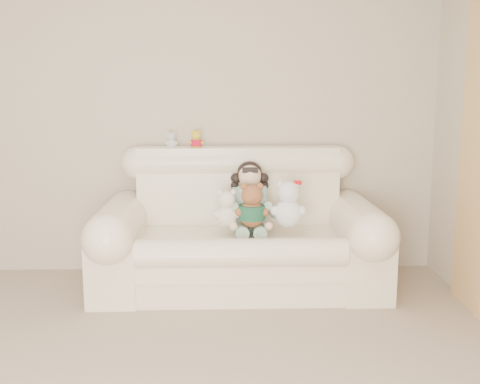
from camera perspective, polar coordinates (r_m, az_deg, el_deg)
name	(u,v)px	position (r m, az deg, el deg)	size (l,w,h in m)	color
wall_back	(156,111)	(4.60, -8.43, 8.04)	(4.50, 4.50, 0.00)	#C1AF99
sofa	(240,221)	(4.18, -0.04, -2.93)	(2.10, 0.95, 1.03)	#FFF6CD
seated_child	(250,196)	(4.22, 0.98, -0.42)	(0.32, 0.39, 0.53)	#2D714D
brown_teddy	(252,201)	(4.03, 1.19, -0.92)	(0.24, 0.18, 0.37)	brown
white_cat	(288,199)	(4.05, 4.86, -0.68)	(0.26, 0.20, 0.40)	white
cream_teddy	(227,205)	(4.05, -1.34, -1.28)	(0.20, 0.16, 0.32)	beige
yellow_mini_bear	(196,138)	(4.43, -4.40, 5.42)	(0.11, 0.09, 0.18)	yellow
grey_mini_plush	(172,139)	(4.48, -6.87, 5.32)	(0.10, 0.08, 0.16)	silver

